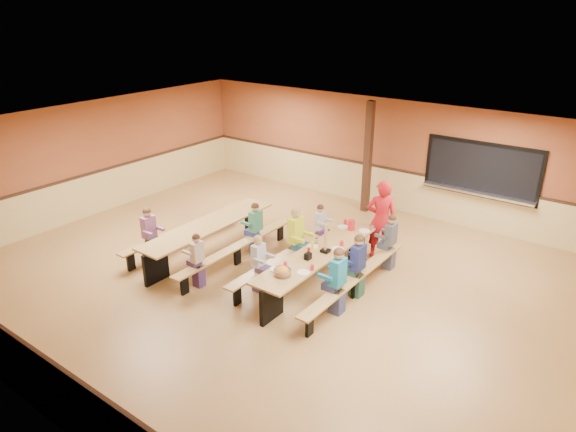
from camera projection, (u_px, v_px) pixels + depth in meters
The scene contains 23 objects.
ground at pixel (272, 275), 10.77m from camera, with size 12.00×12.00×0.00m, color olive.
room_envelope at pixel (272, 246), 10.51m from camera, with size 12.04×10.04×3.02m.
kitchen_pass_through at pixel (481, 172), 12.46m from camera, with size 2.78×0.28×1.38m.
structural_post at pixel (368, 158), 13.57m from camera, with size 0.18×0.18×3.00m, color black.
cafeteria_table_main at pixel (319, 261), 10.24m from camera, with size 1.91×3.70×0.74m.
cafeteria_table_second at pixel (209, 233), 11.50m from camera, with size 1.91×3.70×0.74m.
seated_child_white_left at pixel (259, 264), 10.00m from camera, with size 0.36×0.29×1.18m, color #BBBBC1, non-canonical shape.
seated_adult_yellow at pixel (296, 238), 10.89m from camera, with size 0.44×0.36×1.36m, color #CFDB24, non-canonical shape.
seated_child_grey_left at pixel (320, 228), 11.63m from camera, with size 0.33×0.27×1.13m, color silver, non-canonical shape.
seated_child_teal_right at pixel (338, 281), 9.25m from camera, with size 0.41×0.34×1.29m, color #1A7090, non-canonical shape.
seated_child_navy_right at pixel (358, 266), 9.80m from camera, with size 0.40×0.33×1.28m, color navy, non-canonical shape.
seated_child_char_right at pixel (390, 242), 10.86m from camera, with size 0.37×0.30×1.22m, color #41434B, non-canonical shape.
seated_child_purple_sec at pixel (149, 235), 11.17m from camera, with size 0.38×0.31×1.24m, color #885280, non-canonical shape.
seated_child_green_sec at pixel (256, 229), 11.49m from camera, with size 0.37×0.30×1.21m, color #357E5E, non-canonical shape.
seated_child_tan_sec at pixel (198, 261), 10.17m from camera, with size 0.33×0.27×1.13m, color #BEA795, non-canonical shape.
standing_woman at pixel (381, 220), 11.24m from camera, with size 0.66×0.43×1.80m, color #B5141B.
punch_pitcher at pixel (351, 225), 11.09m from camera, with size 0.16×0.16×0.22m, color red.
chip_bowl at pixel (282, 272), 9.25m from camera, with size 0.32×0.32×0.15m, color #FFA828, non-canonical shape.
napkin_dispenser at pixel (308, 256), 9.83m from camera, with size 0.10×0.14×0.13m, color black.
condiment_mustard at pixel (312, 245), 10.22m from camera, with size 0.06×0.06×0.17m, color yellow.
condiment_ketchup at pixel (309, 252), 9.97m from camera, with size 0.06×0.06×0.17m, color #B2140F.
table_paddle at pixel (326, 246), 10.08m from camera, with size 0.16×0.16×0.56m.
place_settings at pixel (320, 249), 10.14m from camera, with size 0.65×3.30×0.11m, color beige, non-canonical shape.
Camera 1 is at (5.89, -7.42, 5.30)m, focal length 32.00 mm.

